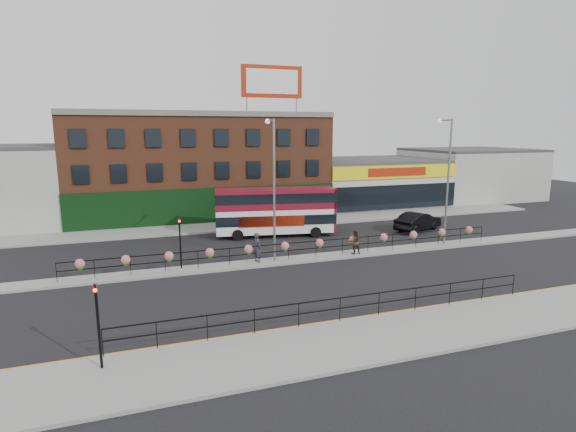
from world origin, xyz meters
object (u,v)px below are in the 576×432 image
object	(u,v)px
pedestrian_a	(257,247)
lamp_column_east	(447,171)
double_decker_bus	(276,207)
lamp_column_west	(273,178)
car	(418,221)
pedestrian_b	(355,242)

from	to	relation	value
pedestrian_a	lamp_column_east	distance (m)	15.41
double_decker_bus	lamp_column_west	xyz separation A→B (m)	(-2.38, -7.01, 3.19)
double_decker_bus	car	world-z (taller)	double_decker_bus
lamp_column_east	lamp_column_west	bearing A→B (deg)	-179.85
car	pedestrian_b	bearing A→B (deg)	98.14
pedestrian_b	lamp_column_east	bearing A→B (deg)	-171.64
lamp_column_east	car	bearing A→B (deg)	75.96
car	pedestrian_a	bearing A→B (deg)	84.70
pedestrian_b	lamp_column_east	xyz separation A→B (m)	(7.76, 0.56, 4.68)
car	lamp_column_west	bearing A→B (deg)	85.39
pedestrian_a	pedestrian_b	distance (m)	6.96
car	lamp_column_west	xyz separation A→B (m)	(-14.76, -4.89, 4.81)
lamp_column_west	lamp_column_east	world-z (taller)	lamp_column_east
double_decker_bus	lamp_column_west	size ratio (longest dim) A/B	1.09
car	pedestrian_b	xyz separation A→B (m)	(-8.98, -5.41, 0.20)
lamp_column_west	car	bearing A→B (deg)	18.34
pedestrian_a	pedestrian_b	size ratio (longest dim) A/B	1.12
pedestrian_a	lamp_column_west	bearing A→B (deg)	-100.06
car	pedestrian_a	size ratio (longest dim) A/B	2.70
car	lamp_column_west	distance (m)	16.28
double_decker_bus	lamp_column_east	xyz separation A→B (m)	(11.17, -6.97, 3.26)
car	lamp_column_east	bearing A→B (deg)	143.00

